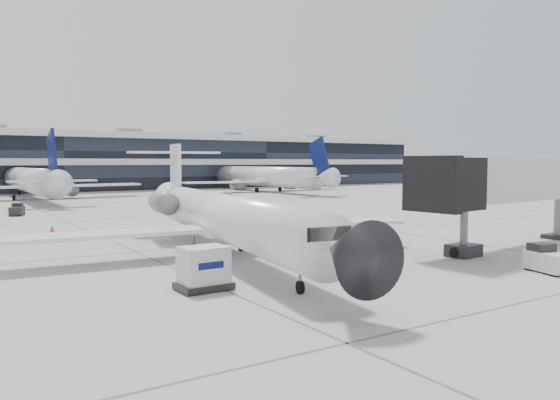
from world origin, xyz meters
TOP-DOWN VIEW (x-y plane):
  - ground at (0.00, 0.00)m, footprint 220.00×220.00m
  - terminal at (0.00, 82.00)m, footprint 170.00×22.00m
  - bg_jet_center at (-8.00, 55.00)m, footprint 32.00×40.00m
  - bg_jet_right at (32.00, 55.00)m, footprint 32.00×40.00m
  - regional_jet at (-6.06, -3.99)m, footprint 23.81×29.70m
  - jet_bridge at (12.16, -11.17)m, footprint 18.47×5.34m
  - ramp_worker at (1.32, -9.45)m, footprint 0.86×0.80m
  - baggage_tug at (5.29, -17.13)m, footprint 1.79×2.45m
  - cargo_uld at (-10.70, -11.27)m, footprint 2.27×1.70m
  - traffic_cone at (-12.48, 13.14)m, footprint 0.41×0.41m
  - far_tug at (-13.05, 28.82)m, footprint 1.77×2.27m

SIDE VIEW (x-z plane):
  - ground at x=0.00m, z-range 0.00..0.00m
  - bg_jet_center at x=-8.00m, z-range -4.80..4.80m
  - bg_jet_right at x=32.00m, z-range -4.80..4.80m
  - traffic_cone at x=-12.48m, z-range -0.01..0.51m
  - far_tug at x=-13.05m, z-range -0.07..1.21m
  - baggage_tug at x=5.29m, z-range -0.07..1.33m
  - cargo_uld at x=-10.70m, z-range 0.01..1.83m
  - ramp_worker at x=1.32m, z-range 0.00..1.97m
  - regional_jet at x=-6.06m, z-range -1.09..5.78m
  - jet_bridge at x=12.16m, z-range 1.35..7.28m
  - terminal at x=0.00m, z-range 0.00..10.00m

